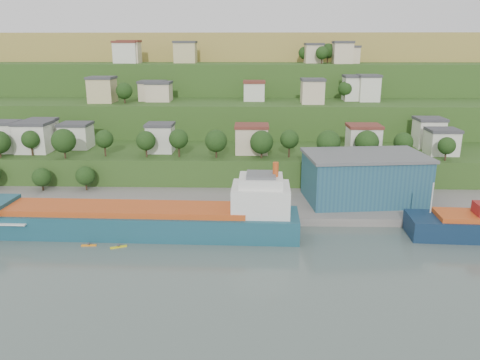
{
  "coord_description": "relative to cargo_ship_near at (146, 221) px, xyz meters",
  "views": [
    {
      "loc": [
        10.96,
        -91.0,
        41.92
      ],
      "look_at": [
        8.14,
        15.0,
        11.57
      ],
      "focal_mm": 35.0,
      "sensor_mm": 36.0,
      "label": 1
    }
  ],
  "objects": [
    {
      "name": "ground",
      "position": [
        13.61,
        -9.67,
        -3.1
      ],
      "size": [
        500.0,
        500.0,
        0.0
      ],
      "primitive_type": "plane",
      "color": "#44524D",
      "rests_on": "ground"
    },
    {
      "name": "quay",
      "position": [
        33.61,
        18.33,
        -3.1
      ],
      "size": [
        220.0,
        26.0,
        4.0
      ],
      "primitive_type": "cube",
      "color": "slate",
      "rests_on": "ground"
    },
    {
      "name": "hillside",
      "position": [
        13.61,
        158.99,
        -3.02
      ],
      "size": [
        360.0,
        211.04,
        96.0
      ],
      "color": "#284719",
      "rests_on": "ground"
    },
    {
      "name": "cargo_ship_near",
      "position": [
        0.0,
        0.0,
        0.0
      ],
      "size": [
        75.69,
        13.78,
        19.39
      ],
      "rotation": [
        0.0,
        0.0,
        -0.03
      ],
      "color": "#164652",
      "rests_on": "ground"
    },
    {
      "name": "warehouse",
      "position": [
        54.38,
        19.91,
        5.34
      ],
      "size": [
        32.89,
        22.27,
        12.8
      ],
      "rotation": [
        0.0,
        0.0,
        0.11
      ],
      "color": "navy",
      "rests_on": "quay"
    },
    {
      "name": "dinghy",
      "position": [
        -35.18,
        12.01,
        -1.52
      ],
      "size": [
        4.03,
        2.44,
        0.76
      ],
      "primitive_type": "cube",
      "rotation": [
        0.0,
        0.0,
        -0.29
      ],
      "color": "silver",
      "rests_on": "pebble_beach"
    },
    {
      "name": "kayak_orange",
      "position": [
        -10.96,
        -7.45,
        -2.86
      ],
      "size": [
        3.29,
        0.83,
        0.81
      ],
      "rotation": [
        0.0,
        0.0,
        0.08
      ],
      "color": "orange",
      "rests_on": "ground"
    },
    {
      "name": "kayak_yellow",
      "position": [
        -4.23,
        -8.15,
        -2.83
      ],
      "size": [
        3.49,
        1.98,
        0.89
      ],
      "rotation": [
        0.0,
        0.0,
        0.41
      ],
      "color": "gold",
      "rests_on": "ground"
    }
  ]
}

